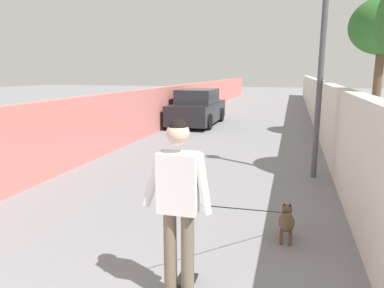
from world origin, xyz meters
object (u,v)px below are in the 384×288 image
(tree_right_near, at_px, (383,28))
(dog, at_px, (286,221))
(lamp_post, at_px, (323,44))
(car_near, at_px, (197,108))
(person_skateboarder, at_px, (178,195))

(tree_right_near, bearing_deg, dog, 162.35)
(lamp_post, bearing_deg, dog, 170.70)
(dog, relative_size, car_near, 0.49)
(car_near, bearing_deg, person_skateboarder, -165.98)
(lamp_post, xyz_separation_m, dog, (-3.24, 0.53, -2.57))
(tree_right_near, distance_m, car_near, 7.50)
(person_skateboarder, xyz_separation_m, car_near, (11.88, 2.97, -0.42))
(person_skateboarder, height_order, car_near, person_skateboarder)
(lamp_post, distance_m, car_near, 8.55)
(tree_right_near, distance_m, lamp_post, 5.73)
(tree_right_near, bearing_deg, person_skateboarder, 159.98)
(person_skateboarder, height_order, dog, person_skateboarder)
(tree_right_near, xyz_separation_m, person_skateboarder, (-10.17, 3.71, -2.55))
(tree_right_near, relative_size, lamp_post, 1.13)
(tree_right_near, relative_size, person_skateboarder, 2.62)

